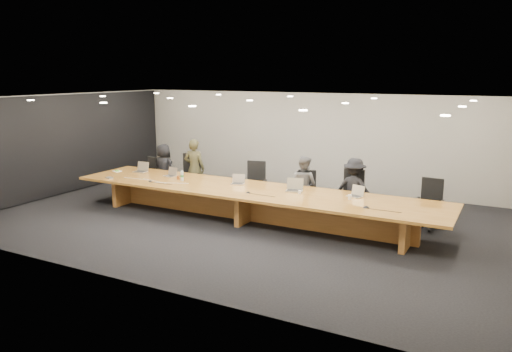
# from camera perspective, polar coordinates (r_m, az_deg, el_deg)

# --- Properties ---
(ground) EXTENTS (12.00, 12.00, 0.00)m
(ground) POSITION_cam_1_polar(r_m,az_deg,el_deg) (11.67, -0.69, -5.08)
(ground) COLOR black
(ground) RESTS_ON ground
(back_wall) EXTENTS (12.00, 0.02, 2.80)m
(back_wall) POSITION_cam_1_polar(r_m,az_deg,el_deg) (14.93, 6.69, 4.05)
(back_wall) COLOR #B3AEA3
(back_wall) RESTS_ON ground
(left_wall_panel) EXTENTS (0.08, 7.84, 2.74)m
(left_wall_panel) POSITION_cam_1_polar(r_m,az_deg,el_deg) (15.09, -20.95, 3.33)
(left_wall_panel) COLOR black
(left_wall_panel) RESTS_ON ground
(conference_table) EXTENTS (9.00, 1.80, 0.75)m
(conference_table) POSITION_cam_1_polar(r_m,az_deg,el_deg) (11.53, -0.70, -2.60)
(conference_table) COLOR brown
(conference_table) RESTS_ON ground
(chair_far_left) EXTENTS (0.65, 0.65, 1.00)m
(chair_far_left) POSITION_cam_1_polar(r_m,az_deg,el_deg) (14.74, -12.41, 0.21)
(chair_far_left) COLOR black
(chair_far_left) RESTS_ON ground
(chair_left) EXTENTS (0.78, 0.78, 1.21)m
(chair_left) POSITION_cam_1_polar(r_m,az_deg,el_deg) (13.84, -7.57, 0.07)
(chair_left) COLOR black
(chair_left) RESTS_ON ground
(chair_mid_left) EXTENTS (0.71, 0.71, 1.15)m
(chair_mid_left) POSITION_cam_1_polar(r_m,az_deg,el_deg) (12.84, -0.20, -0.86)
(chair_mid_left) COLOR black
(chair_mid_left) RESTS_ON ground
(chair_mid_right) EXTENTS (0.66, 0.66, 1.05)m
(chair_mid_right) POSITION_cam_1_polar(r_m,az_deg,el_deg) (12.22, 5.72, -1.81)
(chair_mid_right) COLOR black
(chair_mid_right) RESTS_ON ground
(chair_right) EXTENTS (0.60, 0.60, 1.18)m
(chair_right) POSITION_cam_1_polar(r_m,az_deg,el_deg) (11.85, 10.75, -2.07)
(chair_right) COLOR black
(chair_right) RESTS_ON ground
(chair_far_right) EXTENTS (0.60, 0.60, 1.12)m
(chair_far_right) POSITION_cam_1_polar(r_m,az_deg,el_deg) (11.59, 19.17, -3.00)
(chair_far_right) COLOR black
(chair_far_right) RESTS_ON ground
(person_a) EXTENTS (0.72, 0.49, 1.41)m
(person_a) POSITION_cam_1_polar(r_m,az_deg,el_deg) (14.42, -10.48, 0.86)
(person_a) COLOR black
(person_a) RESTS_ON ground
(person_b) EXTENTS (0.65, 0.49, 1.62)m
(person_b) POSITION_cam_1_polar(r_m,az_deg,el_deg) (13.73, -7.05, 0.87)
(person_b) COLOR #322F1B
(person_b) RESTS_ON ground
(person_c) EXTENTS (0.81, 0.70, 1.42)m
(person_c) POSITION_cam_1_polar(r_m,az_deg,el_deg) (12.11, 5.48, -1.03)
(person_c) COLOR #525254
(person_c) RESTS_ON ground
(person_d) EXTENTS (0.96, 0.58, 1.46)m
(person_d) POSITION_cam_1_polar(r_m,az_deg,el_deg) (11.76, 11.15, -1.49)
(person_d) COLOR black
(person_d) RESTS_ON ground
(laptop_a) EXTENTS (0.36, 0.27, 0.28)m
(laptop_a) POSITION_cam_1_polar(r_m,az_deg,el_deg) (13.75, -13.10, 1.01)
(laptop_a) COLOR #C4B296
(laptop_a) RESTS_ON conference_table
(laptop_b) EXTENTS (0.33, 0.26, 0.24)m
(laptop_b) POSITION_cam_1_polar(r_m,az_deg,el_deg) (13.02, -9.84, 0.46)
(laptop_b) COLOR #C2AD94
(laptop_b) RESTS_ON conference_table
(laptop_c) EXTENTS (0.36, 0.30, 0.24)m
(laptop_c) POSITION_cam_1_polar(r_m,az_deg,el_deg) (11.95, -2.11, -0.37)
(laptop_c) COLOR #BFAB92
(laptop_c) RESTS_ON conference_table
(laptop_d) EXTENTS (0.43, 0.36, 0.29)m
(laptop_d) POSITION_cam_1_polar(r_m,az_deg,el_deg) (11.25, 4.40, -1.02)
(laptop_d) COLOR tan
(laptop_d) RESTS_ON conference_table
(laptop_e) EXTENTS (0.37, 0.32, 0.25)m
(laptop_e) POSITION_cam_1_polar(r_m,az_deg,el_deg) (10.94, 11.24, -1.71)
(laptop_e) COLOR #C6B697
(laptop_e) RESTS_ON conference_table
(water_bottle) EXTENTS (0.09, 0.09, 0.24)m
(water_bottle) POSITION_cam_1_polar(r_m,az_deg,el_deg) (12.46, -8.45, 0.00)
(water_bottle) COLOR #AEBEB9
(water_bottle) RESTS_ON conference_table
(amber_mug) EXTENTS (0.08, 0.08, 0.09)m
(amber_mug) POSITION_cam_1_polar(r_m,az_deg,el_deg) (12.66, -8.88, -0.17)
(amber_mug) COLOR brown
(amber_mug) RESTS_ON conference_table
(paper_cup_near) EXTENTS (0.08, 0.08, 0.08)m
(paper_cup_near) POSITION_cam_1_polar(r_m,az_deg,el_deg) (11.04, 5.01, -1.85)
(paper_cup_near) COLOR white
(paper_cup_near) RESTS_ON conference_table
(paper_cup_far) EXTENTS (0.11, 0.11, 0.10)m
(paper_cup_far) POSITION_cam_1_polar(r_m,az_deg,el_deg) (10.70, 10.67, -2.39)
(paper_cup_far) COLOR silver
(paper_cup_far) RESTS_ON conference_table
(notepad) EXTENTS (0.26, 0.24, 0.01)m
(notepad) POSITION_cam_1_polar(r_m,az_deg,el_deg) (14.02, -15.58, 0.53)
(notepad) COLOR white
(notepad) RESTS_ON conference_table
(lime_gadget) EXTENTS (0.16, 0.13, 0.02)m
(lime_gadget) POSITION_cam_1_polar(r_m,az_deg,el_deg) (14.00, -15.60, 0.59)
(lime_gadget) COLOR #66BB31
(lime_gadget) RESTS_ON notepad
(av_box) EXTENTS (0.20, 0.17, 0.03)m
(av_box) POSITION_cam_1_polar(r_m,az_deg,el_deg) (13.16, -16.41, -0.19)
(av_box) COLOR #9E9EA3
(av_box) RESTS_ON conference_table
(mic_left) EXTENTS (0.12, 0.12, 0.03)m
(mic_left) POSITION_cam_1_polar(r_m,az_deg,el_deg) (12.52, -12.00, -0.57)
(mic_left) COLOR black
(mic_left) RESTS_ON conference_table
(mic_center) EXTENTS (0.12, 0.12, 0.03)m
(mic_center) POSITION_cam_1_polar(r_m,az_deg,el_deg) (11.10, -0.91, -1.87)
(mic_center) COLOR black
(mic_center) RESTS_ON conference_table
(mic_right) EXTENTS (0.14, 0.14, 0.03)m
(mic_right) POSITION_cam_1_polar(r_m,az_deg,el_deg) (10.13, 12.48, -3.47)
(mic_right) COLOR black
(mic_right) RESTS_ON conference_table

